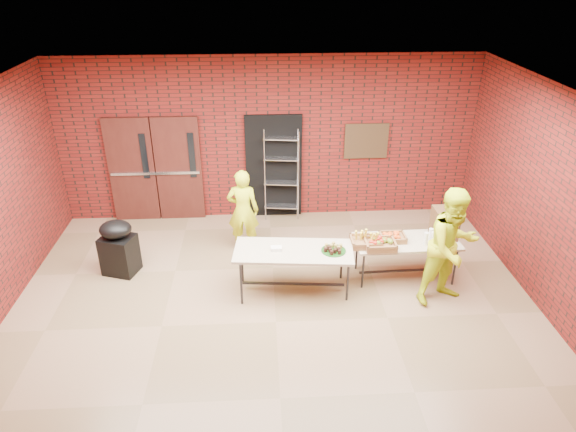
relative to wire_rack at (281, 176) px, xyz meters
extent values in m
cube|color=olive|center=(-0.24, -3.32, -0.94)|extent=(8.00, 7.00, 0.04)
cube|color=silver|center=(-0.24, -3.32, 2.30)|extent=(8.00, 7.00, 0.04)
cube|color=maroon|center=(-0.24, 0.20, 0.68)|extent=(8.00, 0.04, 3.20)
cube|color=maroon|center=(3.78, -3.32, 0.68)|extent=(0.04, 7.00, 3.20)
cube|color=#411912|center=(-2.89, 0.12, 0.13)|extent=(0.88, 0.08, 2.10)
cube|color=#411912|center=(-1.99, 0.12, 0.13)|extent=(0.88, 0.08, 2.10)
cube|color=black|center=(-2.61, 0.07, 0.43)|extent=(0.12, 0.02, 0.90)
cube|color=black|center=(-1.71, 0.07, 0.43)|extent=(0.12, 0.02, 0.90)
cube|color=#B1B2B8|center=(-2.44, 0.06, 0.08)|extent=(1.70, 0.04, 0.05)
cube|color=black|center=(-0.14, 0.14, 0.13)|extent=(1.10, 0.06, 2.10)
cube|color=#3C2C18|center=(1.66, 0.13, 0.63)|extent=(0.85, 0.04, 0.70)
cube|color=#B4A98A|center=(0.07, -2.54, -0.19)|extent=(1.89, 0.93, 0.04)
cube|color=#2A292E|center=(0.07, -2.54, -0.80)|extent=(1.62, 0.19, 0.03)
cylinder|color=#2A292E|center=(-0.74, -2.24, -0.56)|extent=(0.04, 0.04, 0.71)
cylinder|color=#2A292E|center=(0.88, -2.24, -0.56)|extent=(0.04, 0.04, 0.71)
cylinder|color=#2A292E|center=(-0.74, -2.85, -0.56)|extent=(0.04, 0.04, 0.71)
cylinder|color=#2A292E|center=(0.88, -2.85, -0.56)|extent=(0.04, 0.04, 0.71)
cube|color=#B4A98A|center=(1.91, -2.25, -0.25)|extent=(1.69, 0.73, 0.04)
cube|color=#2A292E|center=(1.91, -2.25, -0.81)|extent=(1.48, 0.07, 0.03)
cylinder|color=#2A292E|center=(1.17, -1.98, -0.59)|extent=(0.03, 0.03, 0.65)
cylinder|color=#2A292E|center=(2.66, -1.98, -0.59)|extent=(0.03, 0.03, 0.65)
cylinder|color=#2A292E|center=(1.17, -2.53, -0.59)|extent=(0.03, 0.03, 0.65)
cylinder|color=#2A292E|center=(2.66, -2.53, -0.59)|extent=(0.03, 0.03, 0.65)
cube|color=#986A3D|center=(1.22, -2.35, -0.19)|extent=(0.47, 0.37, 0.07)
cube|color=#986A3D|center=(1.69, -2.22, -0.20)|extent=(0.40, 0.31, 0.06)
cube|color=#986A3D|center=(1.43, -2.44, -0.19)|extent=(0.48, 0.37, 0.07)
cylinder|color=#174913|center=(0.67, -2.61, -0.16)|extent=(0.38, 0.38, 0.01)
cube|color=white|center=(-0.20, -2.53, -0.14)|extent=(0.17, 0.11, 0.06)
cube|color=#52331C|center=(2.53, -2.17, 0.02)|extent=(0.39, 0.35, 0.51)
cylinder|color=white|center=(2.17, -2.39, -0.12)|extent=(0.07, 0.07, 0.21)
cylinder|color=white|center=(2.28, -2.40, -0.12)|extent=(0.08, 0.08, 0.23)
cylinder|color=white|center=(2.28, -2.28, -0.12)|extent=(0.07, 0.07, 0.22)
cube|color=black|center=(-2.78, -1.83, -0.58)|extent=(0.64, 0.58, 0.67)
ellipsoid|color=black|center=(-2.78, -1.83, -0.10)|extent=(0.63, 0.58, 0.29)
imported|color=#D9EF1A|center=(-0.73, -1.18, -0.15)|extent=(0.59, 0.42, 1.53)
imported|color=#D9EF1A|center=(2.39, -2.89, 0.01)|extent=(1.09, 0.98, 1.86)
camera|label=1|loc=(-0.41, -9.27, 3.90)|focal=32.00mm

